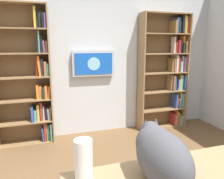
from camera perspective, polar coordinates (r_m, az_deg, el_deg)
name	(u,v)px	position (r m, az deg, el deg)	size (l,w,h in m)	color
wall_back	(97,56)	(3.83, -3.99, 8.66)	(4.52, 0.06, 2.70)	silver
bookshelf_left	(168,70)	(4.21, 14.40, 4.84)	(0.91, 0.28, 2.08)	#937047
bookshelf_right	(29,79)	(3.59, -20.72, 2.53)	(0.83, 0.28, 2.13)	#937047
wall_mounted_tv	(93,64)	(3.73, -4.84, 6.69)	(0.71, 0.07, 0.42)	#B7B7BC
cat	(160,153)	(1.40, 12.35, -15.89)	(0.27, 0.61, 0.35)	#4C4C51
paper_towel_roll	(84,161)	(1.40, -7.37, -17.83)	(0.11, 0.11, 0.27)	white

